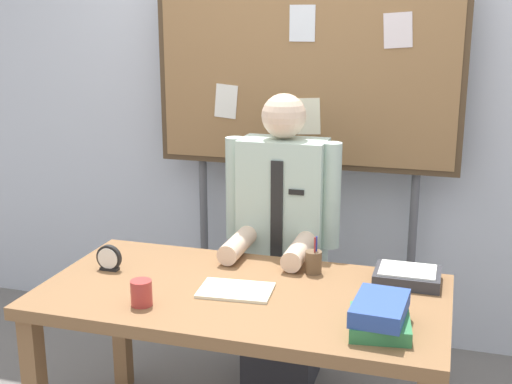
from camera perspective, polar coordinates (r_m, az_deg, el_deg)
name	(u,v)px	position (r m, az deg, el deg)	size (l,w,h in m)	color
back_wall	(313,97)	(3.65, 4.87, 8.09)	(6.40, 0.08, 2.70)	silver
desk	(242,311)	(2.67, -1.19, -10.15)	(1.58, 0.81, 0.74)	brown
person	(282,254)	(3.21, 2.22, -5.35)	(0.55, 0.56, 1.44)	#2D2D33
bulletin_board	(305,74)	(3.44, 4.20, 10.01)	(1.58, 0.09, 2.02)	#4C3823
book_stack	(380,315)	(2.34, 10.53, -10.32)	(0.23, 0.27, 0.11)	#337F47
open_notebook	(236,290)	(2.62, -1.74, -8.40)	(0.28, 0.19, 0.01)	#F4EFCC
desk_clock	(109,259)	(2.88, -12.45, -5.60)	(0.11, 0.04, 0.11)	black
coffee_mug	(141,293)	(2.52, -9.76, -8.49)	(0.08, 0.08, 0.10)	#B23833
pen_holder	(313,262)	(2.79, 4.93, -5.97)	(0.07, 0.07, 0.16)	brown
paper_tray	(407,276)	(2.76, 12.80, -7.02)	(0.26, 0.20, 0.06)	#333338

